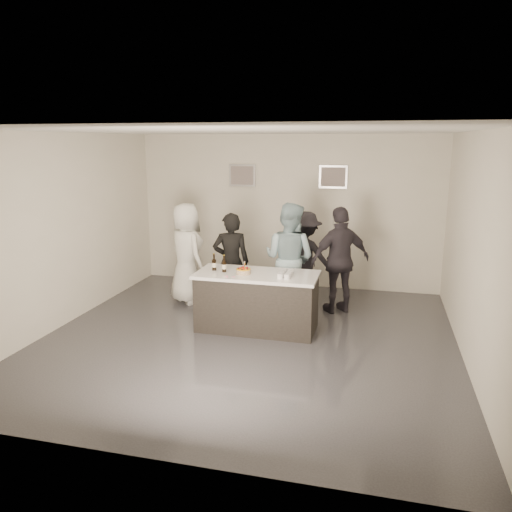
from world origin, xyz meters
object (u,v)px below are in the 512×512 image
beer_bottle_b (224,264)px  person_guest_right (340,260)px  cake (244,271)px  person_main_blue (289,259)px  bar_counter (257,301)px  beer_bottle_a (214,262)px  person_guest_back (305,257)px  person_guest_left (186,253)px  person_main_black (231,262)px

beer_bottle_b → person_guest_right: size_ratio=0.14×
beer_bottle_b → cake: bearing=-6.4°
person_main_blue → person_guest_right: person_main_blue is taller
bar_counter → beer_bottle_b: (-0.51, -0.05, 0.58)m
bar_counter → beer_bottle_a: bearing=179.0°
person_main_blue → person_guest_back: 0.73m
beer_bottle_a → person_guest_back: bearing=53.4°
beer_bottle_a → person_guest_left: size_ratio=0.14×
bar_counter → person_guest_right: (1.16, 1.14, 0.46)m
person_main_blue → person_guest_left: bearing=14.6°
beer_bottle_b → person_main_black: person_main_black is taller
beer_bottle_a → person_main_blue: bearing=41.1°
cake → person_guest_right: person_guest_right is taller
beer_bottle_b → person_main_black: size_ratio=0.15×
person_main_black → person_guest_left: person_guest_left is taller
person_main_blue → person_guest_right: size_ratio=1.04×
person_guest_right → person_guest_back: person_guest_right is taller
person_guest_right → beer_bottle_b: bearing=3.4°
bar_counter → beer_bottle_b: 0.77m
person_guest_back → cake: bearing=77.8°
bar_counter → person_guest_right: size_ratio=1.03×
cake → person_guest_right: (1.35, 1.23, -0.03)m
person_guest_left → person_guest_right: person_guest_right is taller
person_guest_back → person_main_black: bearing=46.1°
beer_bottle_a → person_guest_back: person_guest_back is taller
person_main_black → person_guest_back: size_ratio=1.03×
beer_bottle_b → person_main_black: (-0.14, 0.82, -0.18)m
cake → beer_bottle_a: (-0.50, 0.10, 0.09)m
person_main_black → person_guest_back: person_main_black is taller
person_guest_left → person_main_blue: bearing=-145.1°
beer_bottle_a → cake: bearing=-11.2°
person_main_black → person_guest_back: bearing=-160.0°
beer_bottle_a → person_guest_left: (-0.87, 1.01, -0.13)m
cake → beer_bottle_a: 0.52m
cake → person_main_blue: size_ratio=0.12×
cake → beer_bottle_b: bearing=173.6°
person_main_blue → person_guest_left: 1.90m
person_main_black → person_guest_right: person_guest_right is taller
bar_counter → person_guest_back: size_ratio=1.13×
person_guest_left → person_guest_right: (2.72, 0.11, 0.00)m
person_guest_left → beer_bottle_a: bearing=169.2°
beer_bottle_a → person_guest_right: (1.86, 1.13, -0.12)m
person_guest_back → beer_bottle_a: bearing=63.1°
beer_bottle_a → person_main_black: size_ratio=0.15×
person_guest_right → person_guest_back: bearing=-66.9°
beer_bottle_a → person_main_black: person_main_black is taller
beer_bottle_a → person_main_blue: size_ratio=0.14×
cake → person_guest_right: size_ratio=0.12×
bar_counter → person_guest_left: size_ratio=1.03×
beer_bottle_a → beer_bottle_b: (0.18, -0.06, 0.00)m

